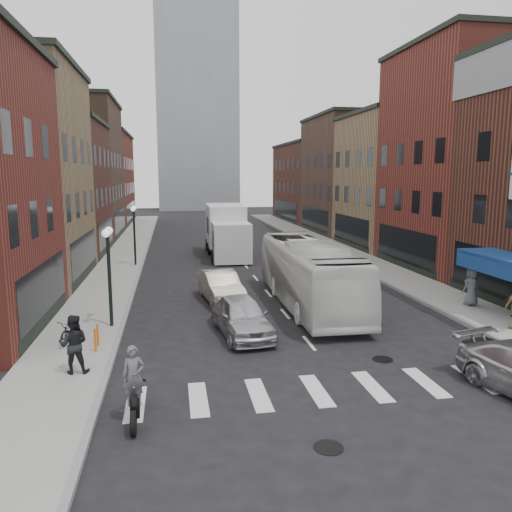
{
  "coord_description": "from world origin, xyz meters",
  "views": [
    {
      "loc": [
        -4.89,
        -16.1,
        6.15
      ],
      "look_at": [
        -0.96,
        7.12,
        2.32
      ],
      "focal_mm": 35.0,
      "sensor_mm": 36.0,
      "label": 1
    }
  ],
  "objects_px": {
    "transit_bus": "(309,274)",
    "sedan_left_near": "(242,316)",
    "bike_rack": "(96,337)",
    "motorcycle_rider": "(134,387)",
    "streetlamp_far": "(134,224)",
    "box_truck": "(227,232)",
    "streetlamp_near": "(109,258)",
    "parked_bicycle": "(71,330)",
    "ped_left_solo": "(74,344)",
    "sedan_left_far": "(221,286)",
    "ped_right_c": "(471,287)"
  },
  "relations": [
    {
      "from": "streetlamp_far",
      "to": "sedan_left_near",
      "type": "bearing_deg",
      "value": -71.95
    },
    {
      "from": "streetlamp_far",
      "to": "parked_bicycle",
      "type": "relative_size",
      "value": 2.51
    },
    {
      "from": "motorcycle_rider",
      "to": "ped_left_solo",
      "type": "xyz_separation_m",
      "value": [
        -2.03,
        3.25,
        0.12
      ]
    },
    {
      "from": "streetlamp_far",
      "to": "ped_left_solo",
      "type": "relative_size",
      "value": 2.25
    },
    {
      "from": "motorcycle_rider",
      "to": "bike_rack",
      "type": "bearing_deg",
      "value": 103.9
    },
    {
      "from": "bike_rack",
      "to": "sedan_left_far",
      "type": "xyz_separation_m",
      "value": [
        4.99,
        6.5,
        0.19
      ]
    },
    {
      "from": "streetlamp_near",
      "to": "box_truck",
      "type": "height_order",
      "value": "streetlamp_near"
    },
    {
      "from": "parked_bicycle",
      "to": "motorcycle_rider",
      "type": "bearing_deg",
      "value": -54.1
    },
    {
      "from": "streetlamp_far",
      "to": "sedan_left_far",
      "type": "xyz_separation_m",
      "value": [
        4.79,
        -10.2,
        -2.18
      ]
    },
    {
      "from": "sedan_left_near",
      "to": "ped_right_c",
      "type": "relative_size",
      "value": 2.5
    },
    {
      "from": "bike_rack",
      "to": "transit_bus",
      "type": "distance_m",
      "value": 10.33
    },
    {
      "from": "motorcycle_rider",
      "to": "ped_right_c",
      "type": "xyz_separation_m",
      "value": [
        14.65,
        8.55,
        0.1
      ]
    },
    {
      "from": "ped_right_c",
      "to": "transit_bus",
      "type": "bearing_deg",
      "value": -25.12
    },
    {
      "from": "streetlamp_near",
      "to": "bike_rack",
      "type": "relative_size",
      "value": 5.14
    },
    {
      "from": "ped_right_c",
      "to": "streetlamp_near",
      "type": "bearing_deg",
      "value": -9.78
    },
    {
      "from": "transit_bus",
      "to": "streetlamp_far",
      "type": "bearing_deg",
      "value": 127.38
    },
    {
      "from": "sedan_left_near",
      "to": "ped_left_solo",
      "type": "distance_m",
      "value": 6.49
    },
    {
      "from": "sedan_left_far",
      "to": "box_truck",
      "type": "bearing_deg",
      "value": 74.81
    },
    {
      "from": "ped_left_solo",
      "to": "streetlamp_near",
      "type": "bearing_deg",
      "value": -95.38
    },
    {
      "from": "box_truck",
      "to": "motorcycle_rider",
      "type": "relative_size",
      "value": 4.41
    },
    {
      "from": "box_truck",
      "to": "bike_rack",
      "type": "bearing_deg",
      "value": -107.98
    },
    {
      "from": "sedan_left_near",
      "to": "transit_bus",
      "type": "bearing_deg",
      "value": 39.51
    },
    {
      "from": "streetlamp_far",
      "to": "bike_rack",
      "type": "height_order",
      "value": "streetlamp_far"
    },
    {
      "from": "transit_bus",
      "to": "sedan_left_near",
      "type": "bearing_deg",
      "value": -133.48
    },
    {
      "from": "sedan_left_near",
      "to": "ped_right_c",
      "type": "distance_m",
      "value": 11.23
    },
    {
      "from": "box_truck",
      "to": "sedan_left_near",
      "type": "bearing_deg",
      "value": -93.85
    },
    {
      "from": "streetlamp_far",
      "to": "bike_rack",
      "type": "relative_size",
      "value": 5.14
    },
    {
      "from": "streetlamp_near",
      "to": "bike_rack",
      "type": "bearing_deg",
      "value": -94.24
    },
    {
      "from": "transit_bus",
      "to": "sedan_left_far",
      "type": "distance_m",
      "value": 4.38
    },
    {
      "from": "box_truck",
      "to": "ped_left_solo",
      "type": "height_order",
      "value": "box_truck"
    },
    {
      "from": "streetlamp_far",
      "to": "box_truck",
      "type": "bearing_deg",
      "value": 27.33
    },
    {
      "from": "ped_left_solo",
      "to": "ped_right_c",
      "type": "distance_m",
      "value": 17.49
    },
    {
      "from": "motorcycle_rider",
      "to": "transit_bus",
      "type": "distance_m",
      "value": 12.68
    },
    {
      "from": "sedan_left_far",
      "to": "motorcycle_rider",
      "type": "bearing_deg",
      "value": -113.24
    },
    {
      "from": "streetlamp_near",
      "to": "ped_left_solo",
      "type": "xyz_separation_m",
      "value": [
        -0.55,
        -4.81,
        -1.85
      ]
    },
    {
      "from": "bike_rack",
      "to": "motorcycle_rider",
      "type": "bearing_deg",
      "value": -72.66
    },
    {
      "from": "sedan_left_near",
      "to": "sedan_left_far",
      "type": "distance_m",
      "value": 5.41
    },
    {
      "from": "transit_bus",
      "to": "ped_right_c",
      "type": "bearing_deg",
      "value": -13.12
    },
    {
      "from": "streetlamp_near",
      "to": "transit_bus",
      "type": "xyz_separation_m",
      "value": [
        8.81,
        2.26,
        -1.36
      ]
    },
    {
      "from": "sedan_left_near",
      "to": "ped_left_solo",
      "type": "xyz_separation_m",
      "value": [
        -5.64,
        -3.21,
        0.3
      ]
    },
    {
      "from": "streetlamp_far",
      "to": "box_truck",
      "type": "xyz_separation_m",
      "value": [
        6.6,
        3.41,
        -1.0
      ]
    },
    {
      "from": "ped_left_solo",
      "to": "parked_bicycle",
      "type": "bearing_deg",
      "value": -76.2
    },
    {
      "from": "motorcycle_rider",
      "to": "sedan_left_near",
      "type": "bearing_deg",
      "value": 57.36
    },
    {
      "from": "sedan_left_near",
      "to": "sedan_left_far",
      "type": "xyz_separation_m",
      "value": [
        -0.3,
        5.4,
        -0.02
      ]
    },
    {
      "from": "ped_left_solo",
      "to": "streetlamp_far",
      "type": "bearing_deg",
      "value": -90.52
    },
    {
      "from": "streetlamp_near",
      "to": "sedan_left_far",
      "type": "distance_m",
      "value": 6.49
    },
    {
      "from": "box_truck",
      "to": "transit_bus",
      "type": "distance_m",
      "value": 15.32
    },
    {
      "from": "bike_rack",
      "to": "motorcycle_rider",
      "type": "xyz_separation_m",
      "value": [
        1.68,
        -5.36,
        0.39
      ]
    },
    {
      "from": "parked_bicycle",
      "to": "sedan_left_near",
      "type": "bearing_deg",
      "value": 14.35
    },
    {
      "from": "sedan_left_far",
      "to": "streetlamp_far",
      "type": "bearing_deg",
      "value": 107.53
    }
  ]
}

